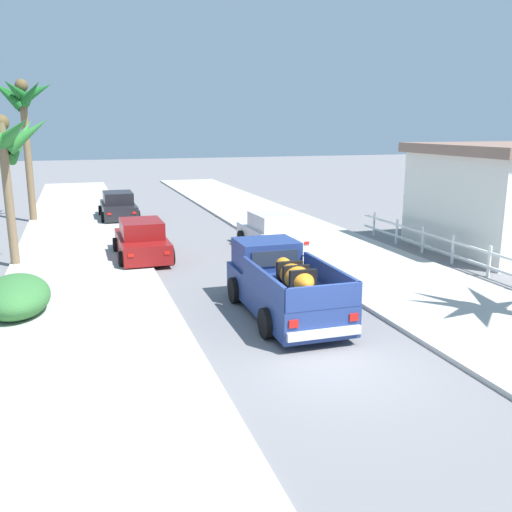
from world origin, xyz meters
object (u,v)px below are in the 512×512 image
car_right_near (142,241)px  hedge_bush (16,296)px  car_left_mid (272,233)px  car_left_near (118,207)px  palm_tree_right_fore (3,143)px  palm_tree_left_mid (22,104)px  pickup_truck (283,285)px

car_right_near → hedge_bush: car_right_near is taller
car_left_mid → hedge_bush: 11.03m
car_left_near → car_right_near: size_ratio=1.00×
palm_tree_right_fore → palm_tree_left_mid: 10.65m
pickup_truck → car_right_near: pickup_truck is taller
car_left_near → palm_tree_right_fore: (-4.49, -9.79, 3.78)m
car_left_near → palm_tree_right_fore: 11.41m
pickup_truck → palm_tree_right_fore: palm_tree_right_fore is taller
car_left_near → car_left_mid: same height
pickup_truck → hedge_bush: 7.26m
car_left_near → palm_tree_left_mid: palm_tree_left_mid is taller
car_right_near → hedge_bush: size_ratio=1.52×
pickup_truck → car_right_near: bearing=110.4°
car_left_near → palm_tree_right_fore: bearing=-114.6°
pickup_truck → car_left_mid: size_ratio=1.22×
palm_tree_right_fore → car_left_mid: bearing=-0.9°
hedge_bush → palm_tree_left_mid: bearing=92.0°
pickup_truck → palm_tree_left_mid: size_ratio=0.70×
pickup_truck → car_left_near: pickup_truck is taller
car_left_mid → palm_tree_right_fore: 10.67m
car_right_near → hedge_bush: 7.01m
hedge_bush → pickup_truck: bearing=-16.6°
car_left_mid → hedge_bush: car_left_mid is taller
hedge_bush → car_right_near: bearing=54.6°
palm_tree_left_mid → pickup_truck: bearing=-67.8°
palm_tree_right_fore → hedge_bush: bearing=-84.7°
car_left_near → car_right_near: bearing=-89.3°
car_left_mid → pickup_truck: bearing=-107.6°
car_left_near → hedge_bush: (-3.94, -15.67, -0.16)m
car_left_near → palm_tree_left_mid: (-4.52, 0.73, 5.46)m
car_left_mid → palm_tree_right_fore: (-9.97, 0.16, 3.78)m
car_left_mid → palm_tree_left_mid: size_ratio=0.58×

